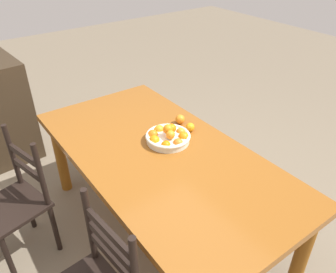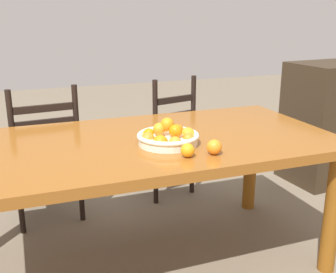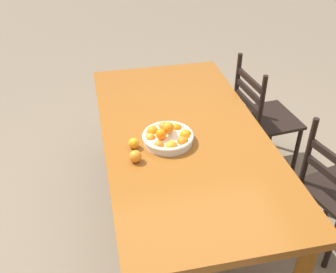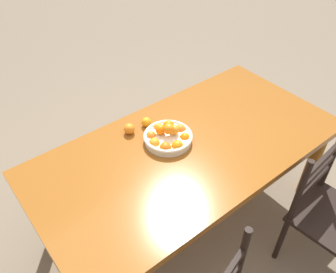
% 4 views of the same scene
% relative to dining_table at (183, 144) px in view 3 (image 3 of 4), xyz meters
% --- Properties ---
extents(ground_plane, '(12.00, 12.00, 0.00)m').
position_rel_dining_table_xyz_m(ground_plane, '(0.00, 0.00, -0.65)').
color(ground_plane, '#726552').
extents(dining_table, '(1.98, 1.01, 0.74)m').
position_rel_dining_table_xyz_m(dining_table, '(0.00, 0.00, 0.00)').
color(dining_table, brown).
rests_on(dining_table, ground).
extents(chair_near_window, '(0.49, 0.49, 0.94)m').
position_rel_dining_table_xyz_m(chair_near_window, '(-0.48, 0.77, -0.19)').
color(chair_near_window, black).
rests_on(chair_near_window, ground).
extents(chair_by_cabinet, '(0.48, 0.48, 0.93)m').
position_rel_dining_table_xyz_m(chair_by_cabinet, '(0.42, 0.88, -0.21)').
color(chair_by_cabinet, black).
rests_on(chair_by_cabinet, ground).
extents(fruit_bowl, '(0.31, 0.31, 0.14)m').
position_rel_dining_table_xyz_m(fruit_bowl, '(0.08, -0.12, 0.13)').
color(fruit_bowl, silver).
rests_on(fruit_bowl, dining_table).
extents(orange_loose_0, '(0.06, 0.06, 0.06)m').
position_rel_dining_table_xyz_m(orange_loose_0, '(0.09, -0.33, 0.12)').
color(orange_loose_0, orange).
rests_on(orange_loose_0, dining_table).
extents(orange_loose_1, '(0.07, 0.07, 0.07)m').
position_rel_dining_table_xyz_m(orange_loose_1, '(0.22, -0.34, 0.13)').
color(orange_loose_1, orange).
rests_on(orange_loose_1, dining_table).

